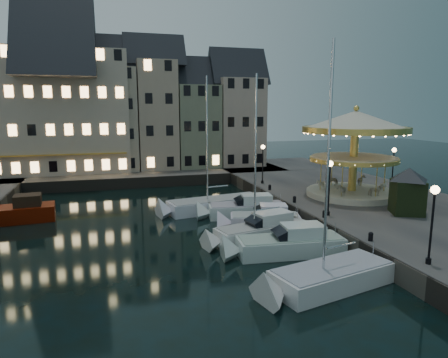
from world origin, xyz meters
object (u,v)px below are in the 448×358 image
object	(u,v)px
streetlamp_d	(393,162)
ticket_kiosk	(408,183)
streetlamp_c	(263,158)
motorboat_b	(284,245)
bollard_b	(324,213)
bollard_d	(270,187)
motorboat_d	(259,221)
streetlamp_a	(433,213)
motorboat_e	(242,210)
motorboat_f	(211,206)
carousel	(355,137)
motorboat_a	(324,279)
red_fishing_boat	(11,214)
bollard_c	(294,199)
bollard_a	(371,236)
motorboat_c	(258,232)
streetlamp_b	(330,180)

from	to	relation	value
streetlamp_d	ticket_kiosk	distance (m)	9.88
streetlamp_c	motorboat_b	bearing A→B (deg)	-107.04
bollard_b	motorboat_b	bearing A→B (deg)	-146.50
bollard_d	motorboat_d	size ratio (longest dim) A/B	0.09
streetlamp_a	ticket_kiosk	size ratio (longest dim) A/B	1.03
motorboat_e	bollard_b	bearing A→B (deg)	-55.85
motorboat_f	carousel	xyz separation A→B (m)	(12.74, -2.99, 6.21)
bollard_d	motorboat_a	bearing A→B (deg)	-104.15
bollard_b	motorboat_e	bearing A→B (deg)	124.15
bollard_b	motorboat_e	world-z (taller)	motorboat_e
carousel	motorboat_f	bearing A→B (deg)	166.81
streetlamp_d	red_fishing_boat	distance (m)	35.36
motorboat_a	red_fishing_boat	distance (m)	25.98
bollard_c	carousel	distance (m)	8.16
motorboat_b	streetlamp_c	bearing A→B (deg)	72.96
bollard_d	carousel	world-z (taller)	carousel
motorboat_f	red_fishing_boat	size ratio (longest dim) A/B	1.82
bollard_d	bollard_b	bearing A→B (deg)	-90.00
bollard_a	motorboat_c	world-z (taller)	motorboat_c
bollard_c	motorboat_f	xyz separation A→B (m)	(-6.47, 3.92, -1.07)
bollard_d	motorboat_b	size ratio (longest dim) A/B	0.07
streetlamp_c	carousel	distance (m)	10.24
motorboat_e	bollard_d	bearing A→B (deg)	44.44
streetlamp_b	streetlamp_d	world-z (taller)	same
bollard_b	motorboat_a	distance (m)	9.50
streetlamp_a	bollard_d	world-z (taller)	streetlamp_a
motorboat_a	carousel	size ratio (longest dim) A/B	1.39
streetlamp_b	motorboat_a	bearing A→B (deg)	-121.44
streetlamp_a	motorboat_b	bearing A→B (deg)	129.08
streetlamp_c	bollard_c	size ratio (longest dim) A/B	7.32
motorboat_c	streetlamp_a	bearing A→B (deg)	-58.26
streetlamp_b	motorboat_a	size ratio (longest dim) A/B	0.32
motorboat_e	carousel	xyz separation A→B (m)	(10.55, -0.38, 6.10)
bollard_a	motorboat_e	world-z (taller)	motorboat_e
motorboat_b	motorboat_e	xyz separation A→B (m)	(0.35, 9.37, -0.00)
streetlamp_a	motorboat_b	world-z (taller)	streetlamp_a
bollard_c	bollard_d	size ratio (longest dim) A/B	1.00
motorboat_c	carousel	world-z (taller)	motorboat_c
motorboat_b	motorboat_e	bearing A→B (deg)	87.85
streetlamp_b	carousel	world-z (taller)	carousel
bollard_a	carousel	distance (m)	14.01
red_fishing_boat	motorboat_d	bearing A→B (deg)	-21.34
motorboat_f	motorboat_d	bearing A→B (deg)	-69.68
motorboat_c	motorboat_e	xyz separation A→B (m)	(1.00, 6.31, -0.04)
bollard_d	carousel	distance (m)	9.31
streetlamp_d	carousel	distance (m)	6.44
streetlamp_b	motorboat_f	world-z (taller)	motorboat_f
red_fishing_boat	motorboat_c	bearing A→B (deg)	-29.31
bollard_c	motorboat_a	bearing A→B (deg)	-109.66
bollard_d	motorboat_c	size ratio (longest dim) A/B	0.05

